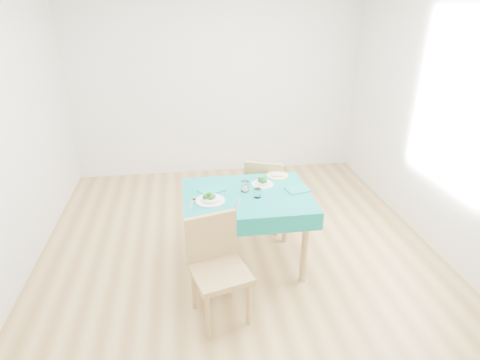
{
  "coord_description": "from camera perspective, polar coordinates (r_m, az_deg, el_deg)",
  "views": [
    {
      "loc": [
        -0.49,
        -3.3,
        2.38
      ],
      "look_at": [
        0.0,
        0.0,
        0.85
      ],
      "focal_mm": 30.0,
      "sensor_mm": 36.0,
      "label": 1
    }
  ],
  "objects": [
    {
      "name": "tumbler_center",
      "position": [
        3.66,
        0.71,
        -0.91
      ],
      "size": [
        0.07,
        0.07,
        0.09
      ],
      "primitive_type": "cylinder",
      "color": "white",
      "rests_on": "table"
    },
    {
      "name": "knife_near",
      "position": [
        3.46,
        -0.2,
        -3.33
      ],
      "size": [
        0.07,
        0.21,
        0.0
      ],
      "primitive_type": "cube",
      "rotation": [
        0.0,
        0.0,
        -0.28
      ],
      "color": "silver",
      "rests_on": "table"
    },
    {
      "name": "fork_far",
      "position": [
        3.75,
        0.63,
        -1.0
      ],
      "size": [
        0.03,
        0.19,
        0.0
      ],
      "primitive_type": "cube",
      "rotation": [
        0.0,
        0.0,
        -0.05
      ],
      "color": "silver",
      "rests_on": "table"
    },
    {
      "name": "knife_far",
      "position": [
        3.74,
        8.79,
        -1.39
      ],
      "size": [
        0.09,
        0.18,
        0.0
      ],
      "primitive_type": "cube",
      "rotation": [
        0.0,
        0.0,
        -0.43
      ],
      "color": "silver",
      "rests_on": "table"
    },
    {
      "name": "chair_far",
      "position": [
        4.37,
        3.62,
        -1.06
      ],
      "size": [
        0.52,
        0.54,
        0.98
      ],
      "primitive_type": "cube",
      "rotation": [
        0.0,
        0.0,
        2.79
      ],
      "color": "olive",
      "rests_on": "ground"
    },
    {
      "name": "bowl_far",
      "position": [
        3.79,
        3.21,
        -0.26
      ],
      "size": [
        0.21,
        0.21,
        0.06
      ],
      "primitive_type": null,
      "color": "white",
      "rests_on": "table"
    },
    {
      "name": "napkin_far",
      "position": [
        3.73,
        8.24,
        -1.36
      ],
      "size": [
        0.24,
        0.19,
        0.01
      ],
      "primitive_type": "cube",
      "rotation": [
        0.0,
        0.0,
        0.22
      ],
      "color": "#0E7A73",
      "rests_on": "table"
    },
    {
      "name": "room_shell",
      "position": [
        3.5,
        -0.0,
        7.43
      ],
      "size": [
        4.02,
        4.52,
        2.73
      ],
      "color": "olive",
      "rests_on": "ground"
    },
    {
      "name": "bowl_near",
      "position": [
        3.49,
        -4.25,
        -2.47
      ],
      "size": [
        0.25,
        0.25,
        0.08
      ],
      "primitive_type": null,
      "color": "white",
      "rests_on": "table"
    },
    {
      "name": "side_plate",
      "position": [
        4.0,
        5.35,
        0.63
      ],
      "size": [
        0.22,
        0.22,
        0.01
      ],
      "primitive_type": "cylinder",
      "color": "#CFDB6B",
      "rests_on": "table"
    },
    {
      "name": "chair_near",
      "position": [
        3.14,
        -2.87,
        -11.64
      ],
      "size": [
        0.53,
        0.55,
        1.05
      ],
      "primitive_type": "cube",
      "rotation": [
        0.0,
        0.0,
        0.26
      ],
      "color": "olive",
      "rests_on": "ground"
    },
    {
      "name": "napkin_near",
      "position": [
        3.69,
        -4.05,
        -1.42
      ],
      "size": [
        0.27,
        0.24,
        0.01
      ],
      "primitive_type": "cube",
      "rotation": [
        0.0,
        0.0,
        0.51
      ],
      "color": "#0E7A73",
      "rests_on": "table"
    },
    {
      "name": "tumbler_side",
      "position": [
        3.55,
        2.51,
        -1.87
      ],
      "size": [
        0.07,
        0.07,
        0.08
      ],
      "primitive_type": "cylinder",
      "color": "white",
      "rests_on": "table"
    },
    {
      "name": "bread_slice",
      "position": [
        3.99,
        5.36,
        0.8
      ],
      "size": [
        0.12,
        0.12,
        0.02
      ],
      "primitive_type": "cube",
      "rotation": [
        0.0,
        0.0,
        -0.14
      ],
      "color": "beige",
      "rests_on": "side_plate"
    },
    {
      "name": "table",
      "position": [
        3.8,
        0.96,
        -7.16
      ],
      "size": [
        1.14,
        0.86,
        0.76
      ],
      "primitive_type": "cube",
      "color": "#0A6F69",
      "rests_on": "ground"
    },
    {
      "name": "fork_near",
      "position": [
        3.48,
        -6.85,
        -3.37
      ],
      "size": [
        0.07,
        0.19,
        0.0
      ],
      "primitive_type": "cube",
      "rotation": [
        0.0,
        0.0,
        -0.24
      ],
      "color": "silver",
      "rests_on": "table"
    }
  ]
}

